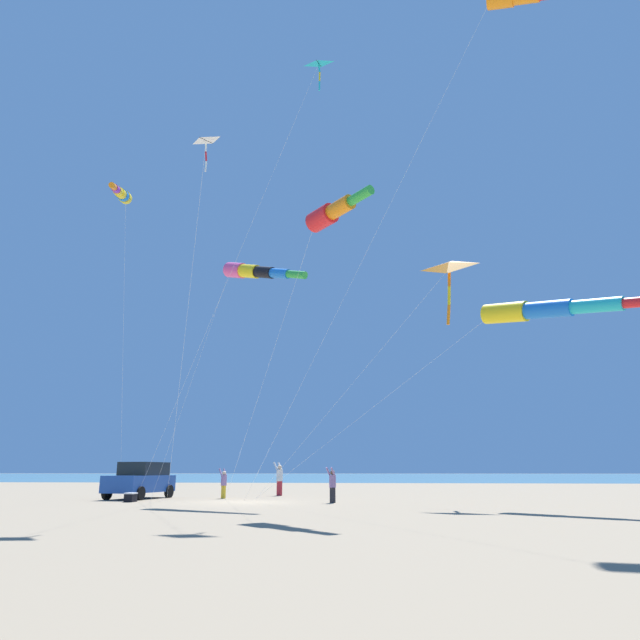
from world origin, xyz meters
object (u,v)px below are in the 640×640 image
Objects in this scene: cooler_box at (131,497)px; kite_windsock_orange_high_right at (545,310)px; kite_windsock_red_high_left at (332,212)px; kite_windsock_yellow_midlevel at (121,194)px; kite_delta_blue_topmost at (318,66)px; parked_car at (141,480)px; kite_delta_checkered_midright at (449,267)px; person_child_green_jacket at (332,483)px; kite_windsock_magenta_far_left at (254,272)px; kite_delta_green_low_center at (206,144)px; person_child_grey_jacket at (224,482)px; person_adult_flyer at (279,477)px.

kite_windsock_orange_high_right is (3.10, 18.55, 7.64)m from cooler_box.
kite_windsock_yellow_midlevel reaches higher than kite_windsock_red_high_left.
kite_delta_blue_topmost reaches higher than kite_windsock_orange_high_right.
parked_car is 0.39× the size of kite_delta_checkered_midright.
cooler_box is 0.40× the size of person_child_green_jacket.
person_child_green_jacket is 0.13× the size of kite_windsock_magenta_far_left.
kite_delta_green_low_center is (6.71, -10.01, 3.25)m from kite_delta_checkered_midright.
kite_windsock_red_high_left is at bearing 52.22° from parked_car.
person_child_grey_jacket is at bearing 98.69° from parked_car.
kite_windsock_magenta_far_left reaches higher than person_adult_flyer.
kite_delta_green_low_center is at bearing -73.70° from kite_windsock_orange_high_right.
person_child_green_jacket is at bearing -110.23° from kite_windsock_orange_high_right.
kite_windsock_orange_high_right is at bearing 106.30° from kite_delta_green_low_center.
kite_windsock_orange_high_right reaches higher than parked_car.
kite_delta_blue_topmost is at bearing 42.48° from person_child_grey_jacket.
kite_windsock_red_high_left is (4.83, -5.14, 0.88)m from kite_delta_checkered_midright.
person_child_grey_jacket is 15.62m from kite_windsock_red_high_left.
kite_delta_checkered_midright is at bearing 83.91° from person_child_green_jacket.
person_child_green_jacket is at bearing 26.72° from person_adult_flyer.
kite_windsock_yellow_midlevel is 10.46m from kite_delta_green_low_center.
kite_windsock_yellow_midlevel is (-0.14, -11.44, 15.09)m from person_child_green_jacket.
parked_car is 7.98m from person_adult_flyer.
kite_delta_blue_topmost reaches higher than kite_delta_checkered_midright.
kite_windsock_yellow_midlevel is at bearing -92.50° from kite_delta_checkered_midright.
person_child_green_jacket is at bearing 73.85° from parked_car.
kite_delta_checkered_midright reaches higher than person_adult_flyer.
kite_delta_checkered_midright is (4.25, 11.75, 9.98)m from person_child_grey_jacket.
cooler_box is 22.77m from kite_delta_blue_topmost.
kite_windsock_orange_high_right is 14.01m from kite_windsock_magenta_far_left.
person_child_grey_jacket is 17.27m from kite_delta_green_low_center.
person_child_grey_jacket is 0.09× the size of kite_windsock_orange_high_right.
kite_windsock_yellow_midlevel is at bearing -45.64° from person_adult_flyer.
kite_delta_blue_topmost is at bearing -94.86° from kite_windsock_orange_high_right.
kite_delta_green_low_center is (7.50, -0.37, 2.83)m from kite_windsock_magenta_far_left.
cooler_box is 9.68m from person_adult_flyer.
kite_delta_green_low_center is at bearing -56.18° from kite_delta_checkered_midright.
person_adult_flyer is 0.17× the size of kite_delta_checkered_midright.
kite_delta_green_low_center is (3.94, -13.48, 6.22)m from kite_windsock_orange_high_right.
kite_windsock_yellow_midlevel is 1.17× the size of kite_delta_green_low_center.
person_child_grey_jacket is 0.13× the size of kite_delta_checkered_midright.
cooler_box is at bearing -35.41° from person_adult_flyer.
kite_delta_blue_topmost is at bearing -162.07° from kite_windsock_red_high_left.
kite_windsock_orange_high_right is (7.02, 15.22, 7.01)m from person_child_grey_jacket.
person_child_grey_jacket is 0.09× the size of kite_windsock_yellow_midlevel.
kite_windsock_magenta_far_left is at bearing 177.20° from kite_delta_green_low_center.
person_adult_flyer is 8.50m from person_child_green_jacket.
person_child_green_jacket is 11.47m from kite_delta_checkered_midright.
kite_windsock_magenta_far_left is (-0.79, -9.65, 0.43)m from kite_delta_checkered_midright.
kite_delta_checkered_midright is (0.33, 15.08, 10.60)m from cooler_box.
kite_windsock_magenta_far_left is (-2.75, -3.58, -9.75)m from kite_delta_blue_topmost.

